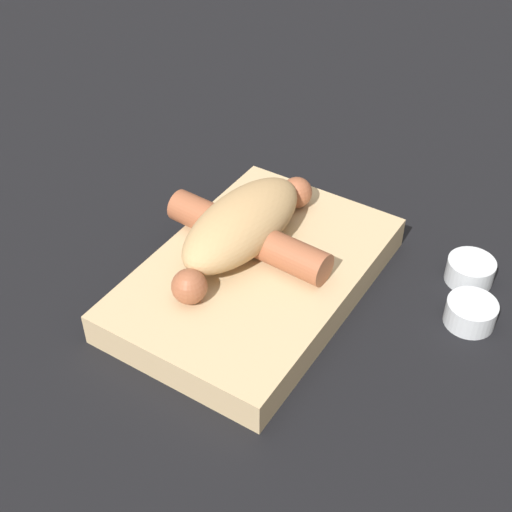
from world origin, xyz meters
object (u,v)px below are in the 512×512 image
(food_tray, at_px, (256,277))
(condiment_cup_far, at_px, (470,272))
(condiment_cup_near, at_px, (470,314))
(bread_roll, at_px, (242,224))
(sausage, at_px, (247,236))

(food_tray, height_order, condiment_cup_far, food_tray)
(condiment_cup_near, bearing_deg, bread_roll, 103.27)
(sausage, height_order, condiment_cup_near, sausage)
(condiment_cup_far, bearing_deg, bread_roll, 118.47)
(condiment_cup_near, height_order, condiment_cup_far, same)
(sausage, distance_m, condiment_cup_far, 0.21)
(sausage, bearing_deg, bread_roll, 68.35)
(bread_roll, height_order, sausage, bread_roll)
(food_tray, distance_m, condiment_cup_far, 0.20)
(condiment_cup_far, bearing_deg, sausage, 120.09)
(food_tray, xyz_separation_m, condiment_cup_near, (0.07, -0.18, -0.01))
(bread_roll, bearing_deg, sausage, -111.65)
(bread_roll, bearing_deg, condiment_cup_far, -61.53)
(sausage, xyz_separation_m, condiment_cup_near, (0.05, -0.20, -0.04))
(sausage, relative_size, condiment_cup_near, 4.40)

